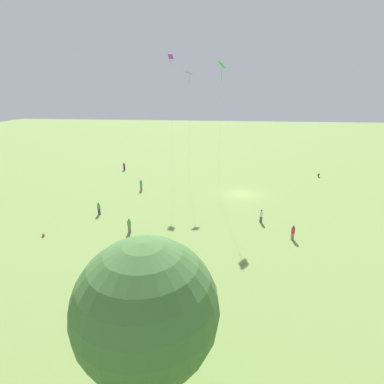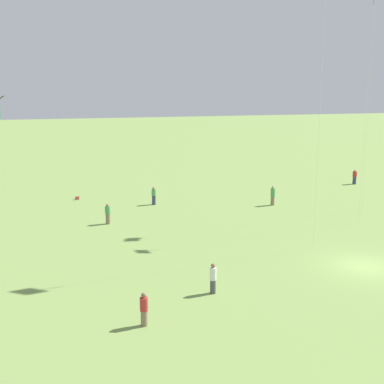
{
  "view_description": "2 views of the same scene",
  "coord_description": "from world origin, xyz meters",
  "px_view_note": "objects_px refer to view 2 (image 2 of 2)",
  "views": [
    {
      "loc": [
        2.71,
        44.31,
        15.18
      ],
      "look_at": [
        6.98,
        7.59,
        2.68
      ],
      "focal_mm": 28.0,
      "sensor_mm": 36.0,
      "label": 1
    },
    {
      "loc": [
        -27.61,
        17.46,
        11.44
      ],
      "look_at": [
        5.68,
        9.61,
        3.94
      ],
      "focal_mm": 50.0,
      "sensor_mm": 36.0,
      "label": 2
    }
  ],
  "objects_px": {
    "person_0": "(154,196)",
    "person_1": "(144,309)",
    "person_4": "(273,196)",
    "person_2": "(213,278)",
    "person_5": "(108,214)",
    "picnic_bag_0": "(77,198)",
    "person_3": "(355,177)",
    "kite_2": "(374,0)"
  },
  "relations": [
    {
      "from": "person_2",
      "to": "person_5",
      "type": "height_order",
      "value": "person_2"
    },
    {
      "from": "person_0",
      "to": "person_2",
      "type": "xyz_separation_m",
      "value": [
        -20.58,
        0.16,
        0.03
      ]
    },
    {
      "from": "person_0",
      "to": "person_5",
      "type": "xyz_separation_m",
      "value": [
        -5.51,
        4.54,
        -0.0
      ]
    },
    {
      "from": "person_3",
      "to": "person_5",
      "type": "distance_m",
      "value": 28.7
    },
    {
      "from": "person_3",
      "to": "person_5",
      "type": "relative_size",
      "value": 0.98
    },
    {
      "from": "person_0",
      "to": "picnic_bag_0",
      "type": "xyz_separation_m",
      "value": [
        3.58,
        6.71,
        -0.66
      ]
    },
    {
      "from": "person_1",
      "to": "person_3",
      "type": "distance_m",
      "value": 38.54
    },
    {
      "from": "person_4",
      "to": "picnic_bag_0",
      "type": "xyz_separation_m",
      "value": [
        6.25,
        17.06,
        -0.74
      ]
    },
    {
      "from": "person_0",
      "to": "picnic_bag_0",
      "type": "relative_size",
      "value": 4.37
    },
    {
      "from": "person_3",
      "to": "kite_2",
      "type": "xyz_separation_m",
      "value": [
        -14.23,
        7.79,
        15.96
      ]
    },
    {
      "from": "person_4",
      "to": "person_1",
      "type": "bearing_deg",
      "value": 112.56
    },
    {
      "from": "kite_2",
      "to": "picnic_bag_0",
      "type": "xyz_separation_m",
      "value": [
        13.56,
        21.36,
        -16.6
      ]
    },
    {
      "from": "person_3",
      "to": "person_5",
      "type": "height_order",
      "value": "person_5"
    },
    {
      "from": "person_1",
      "to": "person_5",
      "type": "xyz_separation_m",
      "value": [
        17.99,
        0.25,
        -0.01
      ]
    },
    {
      "from": "kite_2",
      "to": "person_0",
      "type": "bearing_deg",
      "value": -154.0
    },
    {
      "from": "kite_2",
      "to": "person_3",
      "type": "bearing_deg",
      "value": 121.54
    },
    {
      "from": "person_5",
      "to": "kite_2",
      "type": "height_order",
      "value": "kite_2"
    },
    {
      "from": "person_0",
      "to": "person_4",
      "type": "height_order",
      "value": "person_4"
    },
    {
      "from": "picnic_bag_0",
      "to": "person_3",
      "type": "bearing_deg",
      "value": -88.67
    },
    {
      "from": "person_0",
      "to": "person_1",
      "type": "relative_size",
      "value": 1.0
    },
    {
      "from": "person_0",
      "to": "person_1",
      "type": "height_order",
      "value": "same"
    },
    {
      "from": "kite_2",
      "to": "person_2",
      "type": "bearing_deg",
      "value": -84.17
    },
    {
      "from": "person_5",
      "to": "picnic_bag_0",
      "type": "bearing_deg",
      "value": 100.77
    },
    {
      "from": "person_3",
      "to": "person_4",
      "type": "height_order",
      "value": "person_4"
    },
    {
      "from": "person_5",
      "to": "person_4",
      "type": "bearing_deg",
      "value": 8.17
    },
    {
      "from": "person_2",
      "to": "person_1",
      "type": "bearing_deg",
      "value": -103.19
    },
    {
      "from": "person_4",
      "to": "kite_2",
      "type": "height_order",
      "value": "kite_2"
    },
    {
      "from": "person_1",
      "to": "person_4",
      "type": "bearing_deg",
      "value": -164.7
    },
    {
      "from": "person_0",
      "to": "person_5",
      "type": "relative_size",
      "value": 1.0
    },
    {
      "from": "person_0",
      "to": "person_2",
      "type": "relative_size",
      "value": 0.98
    },
    {
      "from": "person_3",
      "to": "person_4",
      "type": "xyz_separation_m",
      "value": [
        -6.92,
        12.1,
        0.1
      ]
    },
    {
      "from": "person_0",
      "to": "person_2",
      "type": "bearing_deg",
      "value": 26.06
    },
    {
      "from": "person_0",
      "to": "kite_2",
      "type": "relative_size",
      "value": 0.09
    },
    {
      "from": "person_5",
      "to": "kite_2",
      "type": "distance_m",
      "value": 25.35
    },
    {
      "from": "person_3",
      "to": "kite_2",
      "type": "bearing_deg",
      "value": -118.04
    },
    {
      "from": "person_4",
      "to": "picnic_bag_0",
      "type": "bearing_deg",
      "value": 37.55
    },
    {
      "from": "person_0",
      "to": "person_4",
      "type": "distance_m",
      "value": 10.69
    },
    {
      "from": "person_1",
      "to": "person_5",
      "type": "height_order",
      "value": "person_5"
    },
    {
      "from": "person_1",
      "to": "person_0",
      "type": "bearing_deg",
      "value": -139.95
    },
    {
      "from": "person_3",
      "to": "person_5",
      "type": "xyz_separation_m",
      "value": [
        -9.76,
        26.99,
        0.02
      ]
    },
    {
      "from": "person_1",
      "to": "person_4",
      "type": "height_order",
      "value": "person_4"
    },
    {
      "from": "person_3",
      "to": "kite_2",
      "type": "distance_m",
      "value": 22.76
    }
  ]
}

